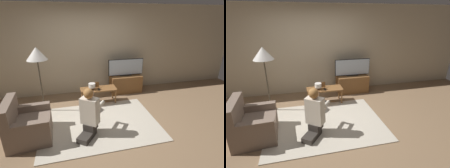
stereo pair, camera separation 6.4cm
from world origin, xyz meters
TOP-DOWN VIEW (x-y plane):
  - ground_plane at (0.00, 0.00)m, footprint 10.00×10.00m
  - wall_back at (0.00, 1.93)m, footprint 10.00×0.06m
  - rug at (0.00, 0.00)m, footprint 2.51×1.88m
  - tv_stand at (1.12, 1.59)m, footprint 0.96×0.47m
  - tv at (1.12, 1.59)m, footprint 1.09×0.08m
  - coffee_table at (0.15, 1.01)m, footprint 0.96×0.40m
  - floor_lamp at (-1.25, 0.90)m, footprint 0.46×0.46m
  - armchair at (-1.43, -0.15)m, footprint 0.82×0.90m
  - person_kneeling at (-0.26, -0.33)m, footprint 0.65×0.78m
  - picture_frame at (0.13, 1.10)m, footprint 0.11×0.01m
  - table_lamp at (-0.03, 0.98)m, footprint 0.18×0.18m
  - remote at (0.14, 0.93)m, footprint 0.04×0.15m

SIDE VIEW (x-z plane):
  - ground_plane at x=0.00m, z-range 0.00..0.00m
  - rug at x=0.00m, z-range 0.00..0.02m
  - tv_stand at x=1.12m, z-range 0.00..0.53m
  - armchair at x=-1.43m, z-range -0.14..0.69m
  - coffee_table at x=0.15m, z-range 0.16..0.59m
  - remote at x=0.14m, z-range 0.43..0.45m
  - picture_frame at x=0.13m, z-range 0.43..0.58m
  - person_kneeling at x=-0.26m, z-range 0.01..1.00m
  - table_lamp at x=-0.03m, z-range 0.45..0.62m
  - tv at x=1.12m, z-range 0.53..1.05m
  - wall_back at x=0.00m, z-range 0.00..2.60m
  - floor_lamp at x=-1.25m, z-range 0.59..2.20m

